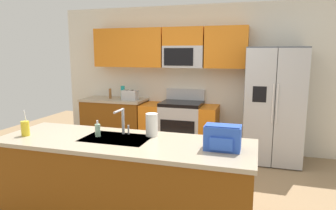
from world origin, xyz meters
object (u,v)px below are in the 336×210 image
object	(u,v)px
pepper_mill	(110,94)
drink_cup_yellow	(25,128)
refrigerator	(273,106)
backpack	(223,137)
range_oven	(180,127)
bottle_teal	(123,92)
soap_dispenser	(98,130)
paper_towel_roll	(152,125)
toaster	(130,95)
sink_faucet	(122,119)

from	to	relation	value
pepper_mill	drink_cup_yellow	bearing A→B (deg)	-81.74
refrigerator	pepper_mill	bearing A→B (deg)	178.65
refrigerator	drink_cup_yellow	size ratio (longest dim) A/B	6.73
pepper_mill	backpack	size ratio (longest dim) A/B	0.59
pepper_mill	drink_cup_yellow	size ratio (longest dim) A/B	0.69
backpack	drink_cup_yellow	bearing A→B (deg)	-176.17
range_oven	refrigerator	bearing A→B (deg)	-2.62
refrigerator	backpack	bearing A→B (deg)	-102.39
pepper_mill	bottle_teal	world-z (taller)	bottle_teal
refrigerator	drink_cup_yellow	distance (m)	3.61
refrigerator	bottle_teal	xyz separation A→B (m)	(-2.69, 0.10, 0.10)
pepper_mill	soap_dispenser	distance (m)	2.66
soap_dispenser	paper_towel_roll	size ratio (longest dim) A/B	0.71
pepper_mill	bottle_teal	distance (m)	0.25
soap_dispenser	range_oven	bearing A→B (deg)	84.15
toaster	soap_dispenser	xyz separation A→B (m)	(0.69, -2.36, -0.02)
toaster	paper_towel_roll	distance (m)	2.50
refrigerator	soap_dispenser	xyz separation A→B (m)	(-1.82, -2.35, 0.04)
pepper_mill	paper_towel_roll	xyz separation A→B (m)	(1.65, -2.24, 0.03)
range_oven	refrigerator	world-z (taller)	refrigerator
pepper_mill	bottle_teal	size ratio (longest dim) A/B	0.77
paper_towel_roll	sink_faucet	bearing A→B (deg)	-172.61
drink_cup_yellow	soap_dispenser	world-z (taller)	drink_cup_yellow
paper_towel_roll	pepper_mill	bearing A→B (deg)	126.45
refrigerator	sink_faucet	bearing A→B (deg)	-125.99
soap_dispenser	bottle_teal	bearing A→B (deg)	109.55
pepper_mill	soap_dispenser	xyz separation A→B (m)	(1.12, -2.41, -0.03)
range_oven	refrigerator	size ratio (longest dim) A/B	0.74
drink_cup_yellow	backpack	bearing A→B (deg)	3.83
range_oven	drink_cup_yellow	xyz separation A→B (m)	(-0.99, -2.61, 0.54)
refrigerator	paper_towel_roll	world-z (taller)	refrigerator
bottle_teal	soap_dispenser	bearing A→B (deg)	-70.45
sink_faucet	backpack	xyz separation A→B (m)	(1.07, -0.20, -0.05)
refrigerator	paper_towel_roll	xyz separation A→B (m)	(-1.29, -2.17, 0.09)
range_oven	sink_faucet	world-z (taller)	sink_faucet
refrigerator	paper_towel_roll	size ratio (longest dim) A/B	7.71
backpack	sink_faucet	bearing A→B (deg)	169.58
refrigerator	bottle_teal	bearing A→B (deg)	177.87
bottle_teal	paper_towel_roll	world-z (taller)	bottle_teal
sink_faucet	paper_towel_roll	distance (m)	0.32
soap_dispenser	refrigerator	bearing A→B (deg)	52.16
toaster	pepper_mill	size ratio (longest dim) A/B	1.48
range_oven	toaster	world-z (taller)	range_oven
range_oven	refrigerator	xyz separation A→B (m)	(1.57, -0.07, 0.48)
toaster	pepper_mill	xyz separation A→B (m)	(-0.43, 0.05, 0.00)
toaster	backpack	xyz separation A→B (m)	(1.98, -2.42, 0.03)
pepper_mill	soap_dispenser	bearing A→B (deg)	-65.14
refrigerator	paper_towel_roll	bearing A→B (deg)	-120.75
soap_dispenser	pepper_mill	bearing A→B (deg)	114.86
toaster	soap_dispenser	distance (m)	2.46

